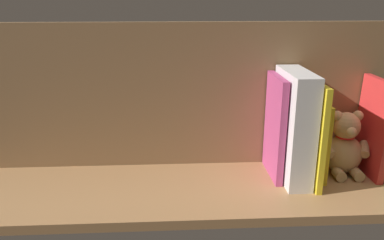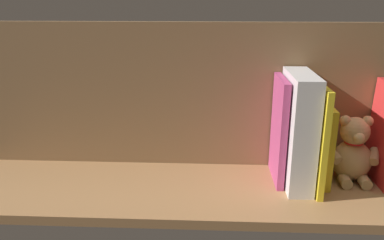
{
  "view_description": "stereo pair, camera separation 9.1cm",
  "coord_description": "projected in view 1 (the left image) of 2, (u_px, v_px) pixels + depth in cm",
  "views": [
    {
      "loc": [
        4.91,
        86.65,
        44.54
      ],
      "look_at": [
        0.0,
        0.0,
        16.65
      ],
      "focal_mm": 37.04,
      "sensor_mm": 36.0,
      "label": 1
    },
    {
      "loc": [
        -4.2,
        86.69,
        44.54
      ],
      "look_at": [
        0.0,
        0.0,
        16.65
      ],
      "focal_mm": 37.04,
      "sensor_mm": 36.0,
      "label": 2
    }
  ],
  "objects": [
    {
      "name": "ground_plane",
      "position": [
        192.0,
        189.0,
        0.97
      ],
      "size": [
        113.45,
        31.46,
        2.2
      ],
      "primitive_type": "cube",
      "color": "#A87A4C"
    },
    {
      "name": "book_2",
      "position": [
        315.0,
        138.0,
        1.0
      ],
      "size": [
        2.43,
        14.65,
        19.49
      ],
      "primitive_type": "cube",
      "color": "yellow",
      "rests_on": "ground_plane"
    },
    {
      "name": "shelf_back_panel",
      "position": [
        189.0,
        96.0,
        1.03
      ],
      "size": [
        113.45,
        1.5,
        37.82
      ],
      "primitive_type": "cube",
      "color": "olive",
      "rests_on": "ground_plane"
    },
    {
      "name": "book_4",
      "position": [
        275.0,
        127.0,
        0.98
      ],
      "size": [
        1.64,
        14.49,
        25.67
      ],
      "primitive_type": "cube",
      "color": "#B23F72",
      "rests_on": "ground_plane"
    },
    {
      "name": "book_1",
      "position": [
        373.0,
        127.0,
        1.0
      ],
      "size": [
        2.48,
        14.96,
        24.68
      ],
      "primitive_type": "cube",
      "rotation": [
        0.0,
        -0.03,
        0.0
      ],
      "color": "red",
      "rests_on": "ground_plane"
    },
    {
      "name": "book_3",
      "position": [
        310.0,
        131.0,
        0.97
      ],
      "size": [
        1.35,
        19.11,
        25.06
      ],
      "primitive_type": "cube",
      "color": "yellow",
      "rests_on": "ground_plane"
    },
    {
      "name": "teddy_bear",
      "position": [
        344.0,
        146.0,
        1.01
      ],
      "size": [
        13.48,
        10.72,
        16.61
      ],
      "rotation": [
        0.0,
        0.0,
        -0.03
      ],
      "color": "tan",
      "rests_on": "ground_plane"
    },
    {
      "name": "dictionary_thick_white",
      "position": [
        294.0,
        126.0,
        0.96
      ],
      "size": [
        5.82,
        18.18,
        27.16
      ],
      "primitive_type": "cube",
      "color": "white",
      "rests_on": "ground_plane"
    }
  ]
}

